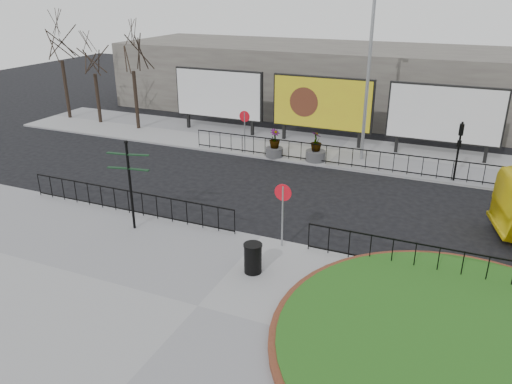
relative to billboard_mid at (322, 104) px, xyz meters
The scene contains 23 objects.
ground 13.31m from the billboard_mid, 83.40° to the right, with size 90.00×90.00×0.00m, color black.
pavement_near 18.21m from the billboard_mid, 85.23° to the right, with size 30.00×10.00×0.12m, color gray.
pavement_far 3.10m from the billboard_mid, 32.94° to the right, with size 44.00×6.00×0.12m, color gray.
brick_edge 19.36m from the billboard_mid, 62.06° to the right, with size 10.40×10.40×0.18m, color brown.
grass_lawn 19.36m from the billboard_mid, 62.06° to the right, with size 10.00×10.00×0.22m, color #1E5316.
railing_near_left 14.15m from the billboard_mid, 108.73° to the right, with size 10.00×0.10×1.10m, color black, non-canonical shape.
railing_near_right 15.62m from the billboard_mid, 58.92° to the right, with size 9.00×0.10×1.10m, color black, non-canonical shape.
railing_far 4.84m from the billboard_mid, 55.75° to the right, with size 18.00×0.10×1.10m, color black, non-canonical shape.
speed_sign_far 5.04m from the billboard_mid, 134.46° to the right, with size 0.64×0.07×2.47m.
speed_sign_near 13.62m from the billboard_mid, 79.41° to the right, with size 0.64×0.07×2.47m.
billboard_left 7.00m from the billboard_mid, behind, with size 6.20×0.31×4.10m.
billboard_mid is the anchor object (origin of this frame).
billboard_right 7.00m from the billboard_mid, ahead, with size 6.20×0.31×4.10m.
lamp_post 4.23m from the billboard_mid, 33.25° to the right, with size 0.74×0.18×9.23m.
signal_pole_a 8.80m from the billboard_mid, 24.42° to the right, with size 0.22×0.26×3.00m.
tree_left 12.63m from the billboard_mid, behind, with size 2.00×2.00×7.00m, color #2D2119, non-canonical shape.
tree_mid 16.05m from the billboard_mid, behind, with size 2.00×2.00×6.20m, color #2D2119, non-canonical shape.
tree_far 19.07m from the billboard_mid, behind, with size 2.00×2.00×7.50m, color #2D2119, non-canonical shape.
building_backdrop 9.15m from the billboard_mid, 80.57° to the left, with size 40.00×10.00×5.00m, color slate.
fingerpost_sign 14.75m from the billboard_mid, 103.56° to the right, with size 1.71×0.58×3.66m.
litter_bin 15.79m from the billboard_mid, 81.73° to the right, with size 0.64×0.64×1.06m.
planter_a 4.36m from the billboard_mid, 114.73° to the right, with size 0.98×0.98×1.59m.
planter_b 3.93m from the billboard_mid, 77.76° to the right, with size 1.10×1.10×1.67m.
Camera 1 is at (6.66, -15.95, 9.09)m, focal length 35.00 mm.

